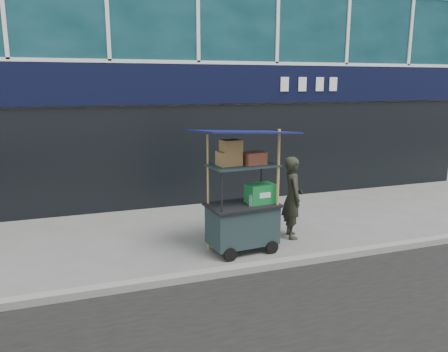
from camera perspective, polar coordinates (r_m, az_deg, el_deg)
name	(u,v)px	position (r m, az deg, el deg)	size (l,w,h in m)	color
ground	(265,264)	(7.40, 5.39, -11.35)	(80.00, 80.00, 0.00)	#5F5F5B
curb	(270,265)	(7.21, 6.07, -11.50)	(80.00, 0.18, 0.12)	gray
vendor_cart	(244,208)	(7.68, 2.57, -4.25)	(1.75, 1.31, 2.22)	#1B292E
vendor_man	(292,197)	(8.45, 8.92, -2.78)	(0.58, 0.38, 1.58)	#272A1E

